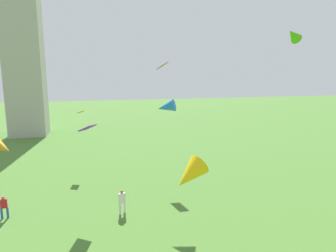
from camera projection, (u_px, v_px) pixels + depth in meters
The scene contains 9 objects.
person_2 at pixel (4, 206), 20.26m from camera, with size 0.52×0.31×1.68m.
person_3 at pixel (122, 200), 20.96m from camera, with size 0.55×0.48×1.83m.
kite_flying_1 at pixel (1, 147), 26.07m from camera, with size 2.85×2.62×2.04m.
kite_flying_2 at pixel (293, 35), 26.26m from camera, with size 1.99×1.62×1.53m.
kite_flying_4 at pixel (166, 107), 22.37m from camera, with size 1.82×1.56×1.27m.
kite_flying_5 at pixel (81, 112), 30.70m from camera, with size 0.84×1.08×0.41m.
kite_flying_6 at pixel (88, 128), 21.49m from camera, with size 1.39×1.66×0.64m.
kite_flying_7 at pixel (162, 66), 30.36m from camera, with size 1.13×1.57×0.85m.
kite_flying_8 at pixel (189, 175), 17.24m from camera, with size 2.76×2.24×2.20m.
Camera 1 is at (-3.27, -0.65, 9.99)m, focal length 30.81 mm.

